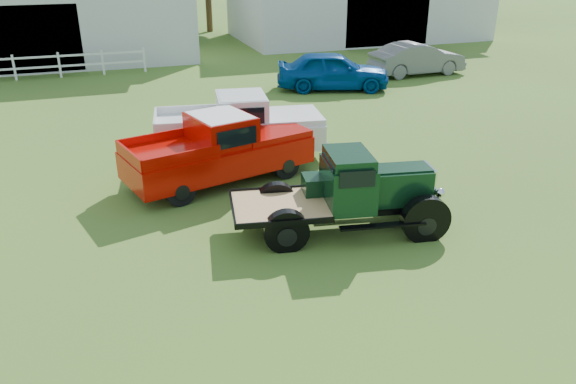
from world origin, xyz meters
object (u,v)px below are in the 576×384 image
object	(u,v)px
red_pickup	(219,149)
vintage_flatbed	(343,192)
white_pickup	(239,127)
misc_car_grey	(417,59)
misc_car_blue	(333,71)

from	to	relation	value
red_pickup	vintage_flatbed	bearing A→B (deg)	-76.73
red_pickup	white_pickup	world-z (taller)	same
vintage_flatbed	red_pickup	xyz separation A→B (m)	(-1.99, 3.68, 0.02)
vintage_flatbed	misc_car_grey	world-z (taller)	vintage_flatbed
white_pickup	misc_car_grey	size ratio (longest dim) A/B	1.09
misc_car_blue	vintage_flatbed	bearing A→B (deg)	175.76
vintage_flatbed	misc_car_grey	xyz separation A→B (m)	(10.18, 13.91, -0.15)
vintage_flatbed	white_pickup	size ratio (longest dim) A/B	0.91
vintage_flatbed	white_pickup	bearing A→B (deg)	110.34
red_pickup	misc_car_blue	distance (m)	11.23
misc_car_blue	misc_car_grey	bearing A→B (deg)	-55.99
vintage_flatbed	red_pickup	world-z (taller)	red_pickup
red_pickup	misc_car_grey	bearing A→B (deg)	24.86
red_pickup	white_pickup	distance (m)	1.96
red_pickup	white_pickup	size ratio (longest dim) A/B	1.01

